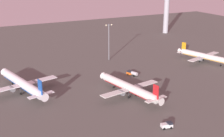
{
  "coord_description": "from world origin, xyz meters",
  "views": [
    {
      "loc": [
        -71.72,
        -101.24,
        54.35
      ],
      "look_at": [
        -2.78,
        34.89,
        4.0
      ],
      "focal_mm": 49.35,
      "sensor_mm": 36.0,
      "label": 1
    }
  ],
  "objects_px": {
    "airplane_terminal_side": "(130,88)",
    "apron_light_west": "(109,39)",
    "airplane_taxiway_distant": "(23,84)",
    "baggage_tractor": "(167,125)",
    "fuel_truck": "(132,73)",
    "airplane_near_gate": "(205,56)",
    "control_tower": "(167,2)"
  },
  "relations": [
    {
      "from": "airplane_terminal_side",
      "to": "fuel_truck",
      "type": "distance_m",
      "value": 27.38
    },
    {
      "from": "fuel_truck",
      "to": "airplane_terminal_side",
      "type": "bearing_deg",
      "value": -143.66
    },
    {
      "from": "apron_light_west",
      "to": "control_tower",
      "type": "bearing_deg",
      "value": 32.72
    },
    {
      "from": "airplane_terminal_side",
      "to": "airplane_near_gate",
      "type": "height_order",
      "value": "airplane_terminal_side"
    },
    {
      "from": "airplane_near_gate",
      "to": "airplane_taxiway_distant",
      "type": "distance_m",
      "value": 106.72
    },
    {
      "from": "airplane_terminal_side",
      "to": "baggage_tractor",
      "type": "xyz_separation_m",
      "value": [
        -2.61,
        -31.08,
        -2.63
      ]
    },
    {
      "from": "control_tower",
      "to": "baggage_tractor",
      "type": "distance_m",
      "value": 171.36
    },
    {
      "from": "control_tower",
      "to": "airplane_taxiway_distant",
      "type": "height_order",
      "value": "control_tower"
    },
    {
      "from": "airplane_taxiway_distant",
      "to": "apron_light_west",
      "type": "distance_m",
      "value": 65.29
    },
    {
      "from": "baggage_tractor",
      "to": "control_tower",
      "type": "bearing_deg",
      "value": 154.4
    },
    {
      "from": "fuel_truck",
      "to": "airplane_near_gate",
      "type": "bearing_deg",
      "value": -19.95
    },
    {
      "from": "airplane_near_gate",
      "to": "baggage_tractor",
      "type": "distance_m",
      "value": 87.63
    },
    {
      "from": "control_tower",
      "to": "baggage_tractor",
      "type": "relative_size",
      "value": 10.34
    },
    {
      "from": "fuel_truck",
      "to": "apron_light_west",
      "type": "bearing_deg",
      "value": 65.27
    },
    {
      "from": "airplane_near_gate",
      "to": "airplane_taxiway_distant",
      "type": "height_order",
      "value": "airplane_taxiway_distant"
    },
    {
      "from": "baggage_tractor",
      "to": "apron_light_west",
      "type": "bearing_deg",
      "value": 177.68
    },
    {
      "from": "airplane_terminal_side",
      "to": "baggage_tractor",
      "type": "relative_size",
      "value": 8.82
    },
    {
      "from": "baggage_tractor",
      "to": "apron_light_west",
      "type": "height_order",
      "value": "apron_light_west"
    },
    {
      "from": "airplane_terminal_side",
      "to": "apron_light_west",
      "type": "distance_m",
      "value": 57.63
    },
    {
      "from": "airplane_taxiway_distant",
      "to": "apron_light_west",
      "type": "xyz_separation_m",
      "value": [
        57.88,
        28.91,
        8.78
      ]
    },
    {
      "from": "control_tower",
      "to": "fuel_truck",
      "type": "distance_m",
      "value": 119.59
    },
    {
      "from": "airplane_near_gate",
      "to": "baggage_tractor",
      "type": "xyz_separation_m",
      "value": [
        -68.16,
        -55.02,
        -2.43
      ]
    },
    {
      "from": "fuel_truck",
      "to": "baggage_tractor",
      "type": "distance_m",
      "value": 56.75
    },
    {
      "from": "control_tower",
      "to": "apron_light_west",
      "type": "relative_size",
      "value": 2.06
    },
    {
      "from": "airplane_terminal_side",
      "to": "control_tower",
      "type": "bearing_deg",
      "value": 36.64
    },
    {
      "from": "airplane_near_gate",
      "to": "fuel_truck",
      "type": "bearing_deg",
      "value": -14.96
    },
    {
      "from": "control_tower",
      "to": "airplane_near_gate",
      "type": "xyz_separation_m",
      "value": [
        -31.54,
        -82.09,
        -22.56
      ]
    },
    {
      "from": "airplane_taxiway_distant",
      "to": "apron_light_west",
      "type": "relative_size",
      "value": 1.89
    },
    {
      "from": "airplane_terminal_side",
      "to": "airplane_near_gate",
      "type": "relative_size",
      "value": 1.07
    },
    {
      "from": "airplane_terminal_side",
      "to": "airplane_taxiway_distant",
      "type": "distance_m",
      "value": 48.41
    },
    {
      "from": "airplane_terminal_side",
      "to": "fuel_truck",
      "type": "bearing_deg",
      "value": 46.51
    },
    {
      "from": "fuel_truck",
      "to": "baggage_tractor",
      "type": "relative_size",
      "value": 1.5
    }
  ]
}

